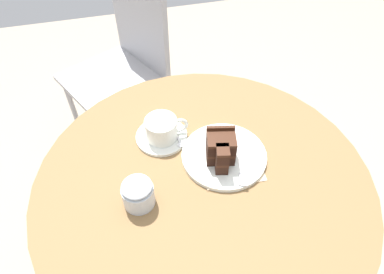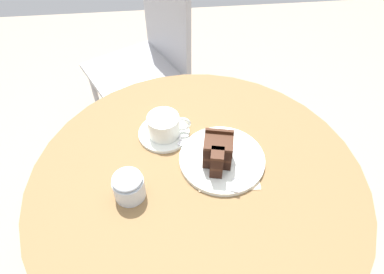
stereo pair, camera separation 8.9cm
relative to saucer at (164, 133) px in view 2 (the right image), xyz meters
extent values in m
cylinder|color=brown|center=(0.08, -0.16, -0.02)|extent=(0.85, 0.85, 0.03)
cylinder|color=silver|center=(0.08, -0.16, -0.36)|extent=(0.07, 0.07, 0.64)
cylinder|color=silver|center=(0.00, 0.00, 0.00)|extent=(0.14, 0.14, 0.01)
cylinder|color=silver|center=(0.00, 0.00, 0.04)|extent=(0.09, 0.09, 0.06)
cylinder|color=beige|center=(0.00, 0.00, 0.06)|extent=(0.08, 0.08, 0.00)
torus|color=silver|center=(0.05, 0.00, 0.04)|extent=(0.05, 0.01, 0.05)
cube|color=silver|center=(0.04, 0.00, 0.01)|extent=(0.02, 0.09, 0.00)
ellipsoid|color=silver|center=(0.04, -0.05, 0.01)|extent=(0.02, 0.02, 0.00)
cylinder|color=silver|center=(0.15, -0.11, 0.00)|extent=(0.22, 0.22, 0.01)
cube|color=black|center=(0.13, -0.12, 0.02)|extent=(0.08, 0.07, 0.03)
cube|color=black|center=(0.12, -0.15, 0.02)|extent=(0.04, 0.05, 0.03)
cube|color=#381C0F|center=(0.13, -0.12, 0.04)|extent=(0.08, 0.07, 0.01)
cube|color=#381C0F|center=(0.12, -0.15, 0.04)|extent=(0.04, 0.05, 0.01)
cube|color=black|center=(0.13, -0.12, 0.06)|extent=(0.08, 0.07, 0.03)
cube|color=black|center=(0.12, -0.15, 0.06)|extent=(0.04, 0.05, 0.03)
cube|color=#381C0F|center=(0.13, -0.12, 0.08)|extent=(0.08, 0.07, 0.01)
cube|color=#381C0F|center=(0.12, -0.15, 0.08)|extent=(0.04, 0.05, 0.01)
cube|color=#381C0F|center=(0.14, -0.09, 0.05)|extent=(0.07, 0.02, 0.09)
cube|color=silver|center=(0.20, -0.13, 0.01)|extent=(0.05, 0.11, 0.00)
cube|color=silver|center=(0.17, -0.20, 0.01)|extent=(0.04, 0.04, 0.00)
cube|color=beige|center=(0.16, -0.13, 0.00)|extent=(0.16, 0.16, 0.00)
cube|color=beige|center=(0.14, -0.13, 0.00)|extent=(0.15, 0.15, 0.00)
cylinder|color=#9E9EA3|center=(-0.34, 0.69, -0.48)|extent=(0.02, 0.02, 0.43)
cylinder|color=#9E9EA3|center=(-0.19, 0.40, -0.48)|extent=(0.02, 0.02, 0.43)
cylinder|color=#9E9EA3|center=(-0.05, 0.84, -0.48)|extent=(0.02, 0.02, 0.43)
cylinder|color=#9E9EA3|center=(0.10, 0.55, -0.48)|extent=(0.02, 0.02, 0.43)
cube|color=#9E9EA3|center=(-0.12, 0.62, -0.25)|extent=(0.51, 0.51, 0.02)
cube|color=#9E9EA3|center=(0.04, 0.70, -0.03)|extent=(0.19, 0.33, 0.42)
cylinder|color=silver|center=(-0.09, -0.19, 0.02)|extent=(0.07, 0.07, 0.06)
ellipsoid|color=silver|center=(-0.09, -0.19, 0.06)|extent=(0.07, 0.07, 0.02)
camera|label=1|loc=(-0.07, -0.63, 0.70)|focal=32.00mm
camera|label=2|loc=(0.01, -0.65, 0.70)|focal=32.00mm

